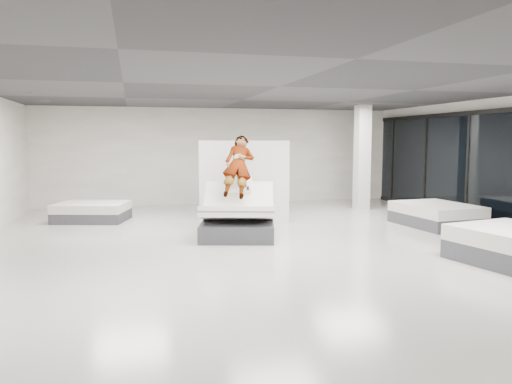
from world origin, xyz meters
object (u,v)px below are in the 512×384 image
remote (248,188)px  column (362,158)px  person (239,176)px  divider_panel (244,182)px  flat_bed_right_far (436,215)px  hero_bed (238,218)px  flat_bed_left_far (92,212)px

remote → column: bearing=52.5°
person → divider_panel: size_ratio=0.78×
divider_panel → flat_bed_right_far: (4.56, -1.70, -0.79)m
hero_bed → flat_bed_left_far: size_ratio=1.17×
divider_panel → column: bearing=36.6°
hero_bed → remote: 0.71m
person → hero_bed: bearing=-90.0°
person → flat_bed_left_far: (-3.43, 2.66, -1.07)m
column → flat_bed_left_far: bearing=-177.5°
person → flat_bed_right_far: bearing=12.4°
hero_bed → flat_bed_left_far: 4.48m
hero_bed → divider_panel: (0.54, 1.80, 0.66)m
flat_bed_right_far → column: 3.51m
divider_panel → column: (4.06, 1.52, 0.54)m
flat_bed_right_far → column: size_ratio=0.66×
flat_bed_left_far → divider_panel: bearing=-16.8°
person → remote: person is taller
person → flat_bed_right_far: (5.02, -0.21, -1.04)m
remote → divider_panel: bearing=94.7°
person → flat_bed_left_far: person is taller
divider_panel → remote: bearing=-84.0°
flat_bed_left_far → column: 8.07m
remote → flat_bed_right_far: size_ratio=0.07×
person → flat_bed_right_far: size_ratio=0.86×
flat_bed_right_far → flat_bed_left_far: size_ratio=1.03×
hero_bed → column: size_ratio=0.76×
divider_panel → flat_bed_left_far: 4.14m
hero_bed → flat_bed_right_far: bearing=1.1°
flat_bed_left_far → flat_bed_right_far: bearing=-18.8°
remote → flat_bed_right_far: 4.96m
hero_bed → column: column is taller
flat_bed_right_far → flat_bed_left_far: bearing=161.2°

